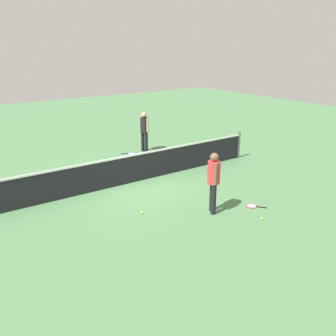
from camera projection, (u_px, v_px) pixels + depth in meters
The scene contains 9 objects.
ground_plane at pixel (131, 183), 12.59m from camera, with size 40.00×40.00×0.00m, color #4C7A4C.
court_net at pixel (131, 168), 12.43m from camera, with size 10.09×0.09×1.07m.
player_near_side at pixel (214, 178), 10.10m from camera, with size 0.47×0.49×1.70m.
player_far_side at pixel (144, 128), 15.86m from camera, with size 0.40×0.53×1.70m.
tennis_racket_near_player at pixel (252, 206), 10.77m from camera, with size 0.48×0.57×0.03m.
tennis_racket_far_player at pixel (131, 154), 15.82m from camera, with size 0.59×0.44×0.03m.
tennis_ball_near_player at pixel (262, 219), 9.96m from camera, with size 0.07×0.07×0.07m, color #C6E033.
tennis_ball_by_net at pixel (142, 213), 10.30m from camera, with size 0.07×0.07×0.07m, color #C6E033.
tennis_ball_midcourt at pixel (158, 191), 11.80m from camera, with size 0.07×0.07×0.07m, color #C6E033.
Camera 1 is at (-5.85, -10.31, 4.46)m, focal length 40.42 mm.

